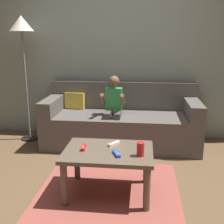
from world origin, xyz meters
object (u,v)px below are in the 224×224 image
(couch, at_px, (121,123))
(person_seated_on_couch, at_px, (113,108))
(coffee_table, at_px, (108,158))
(soda_can, at_px, (140,149))
(floor_lamp, at_px, (22,33))
(game_remote_white_near_edge, at_px, (114,144))
(game_remote_red_center, at_px, (83,147))
(game_remote_blue_far_corner, at_px, (116,154))

(couch, relative_size, person_seated_on_couch, 2.14)
(coffee_table, bearing_deg, person_seated_on_couch, 93.91)
(soda_can, distance_m, floor_lamp, 2.37)
(game_remote_white_near_edge, height_order, game_remote_red_center, same)
(coffee_table, height_order, floor_lamp, floor_lamp)
(coffee_table, relative_size, game_remote_blue_far_corner, 5.63)
(game_remote_red_center, xyz_separation_m, soda_can, (0.52, -0.11, 0.05))
(couch, relative_size, coffee_table, 2.53)
(soda_can, bearing_deg, person_seated_on_couch, 106.76)
(couch, xyz_separation_m, coffee_table, (-0.01, -1.30, 0.06))
(couch, bearing_deg, floor_lamp, 178.46)
(soda_can, height_order, floor_lamp, floor_lamp)
(person_seated_on_couch, xyz_separation_m, coffee_table, (0.08, -1.13, -0.19))
(person_seated_on_couch, distance_m, floor_lamp, 1.56)
(game_remote_white_near_edge, bearing_deg, game_remote_blue_far_corner, -78.67)
(coffee_table, relative_size, soda_can, 6.62)
(game_remote_red_center, height_order, soda_can, soda_can)
(game_remote_blue_far_corner, bearing_deg, floor_lamp, 134.19)
(person_seated_on_couch, relative_size, soda_can, 7.80)
(couch, xyz_separation_m, game_remote_white_near_edge, (0.03, -1.17, 0.15))
(game_remote_red_center, bearing_deg, coffee_table, -2.70)
(game_remote_blue_far_corner, bearing_deg, game_remote_white_near_edge, 101.33)
(floor_lamp, bearing_deg, game_remote_red_center, -50.82)
(game_remote_white_near_edge, bearing_deg, coffee_table, -105.52)
(game_remote_red_center, bearing_deg, game_remote_white_near_edge, 24.94)
(person_seated_on_couch, distance_m, game_remote_blue_far_corner, 1.25)
(couch, distance_m, game_remote_red_center, 1.32)
(coffee_table, relative_size, floor_lamp, 0.47)
(game_remote_blue_far_corner, bearing_deg, couch, 93.03)
(coffee_table, distance_m, game_remote_red_center, 0.25)
(soda_can, relative_size, floor_lamp, 0.07)
(couch, distance_m, soda_can, 1.44)
(soda_can, bearing_deg, floor_lamp, 138.23)
(person_seated_on_couch, bearing_deg, couch, 62.94)
(game_remote_white_near_edge, bearing_deg, floor_lamp, 138.34)
(game_remote_red_center, distance_m, game_remote_blue_far_corner, 0.34)
(couch, bearing_deg, game_remote_red_center, -100.62)
(game_remote_blue_far_corner, bearing_deg, game_remote_red_center, 160.65)
(game_remote_red_center, xyz_separation_m, game_remote_blue_far_corner, (0.32, -0.11, 0.00))
(coffee_table, bearing_deg, couch, 89.52)
(couch, relative_size, floor_lamp, 1.20)
(game_remote_red_center, relative_size, game_remote_blue_far_corner, 0.99)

